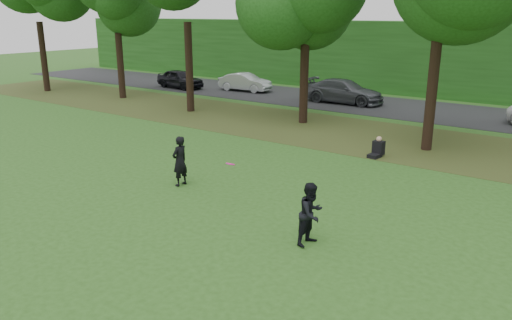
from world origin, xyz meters
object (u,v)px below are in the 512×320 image
Objects in this scene: player_right at (311,214)px; frisbee at (230,164)px; seated_person at (377,149)px; player_left at (180,161)px.

frisbee is (-3.02, 0.60, 0.61)m from player_right.
frisbee is at bearing -92.75° from seated_person.
player_left is 8.21m from seated_person.
frisbee is 8.03m from seated_person.
player_left is at bearing 84.59° from player_right.
player_right is 4.84× the size of frisbee.
player_right reaches higher than seated_person.
frisbee is 0.40× the size of seated_person.
player_left is 1.05× the size of player_right.
seated_person is at bearing 80.69° from frisbee.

